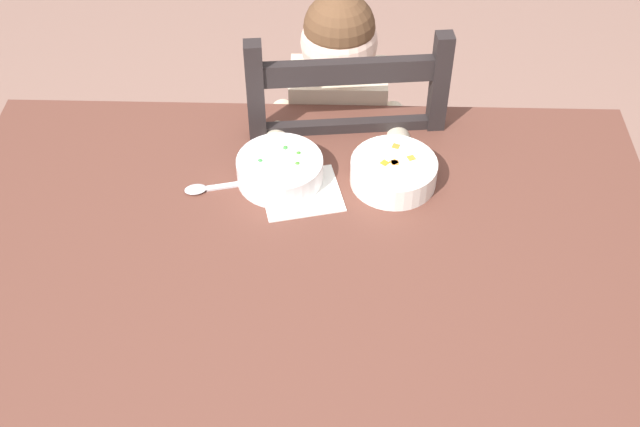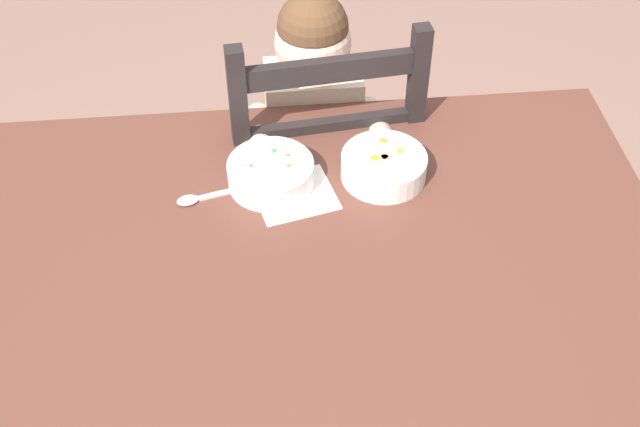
{
  "view_description": "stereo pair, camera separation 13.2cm",
  "coord_description": "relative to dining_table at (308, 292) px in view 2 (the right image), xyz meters",
  "views": [
    {
      "loc": [
        0.06,
        -1.01,
        1.83
      ],
      "look_at": [
        0.03,
        0.06,
        0.77
      ],
      "focal_mm": 45.94,
      "sensor_mm": 36.0,
      "label": 1
    },
    {
      "loc": [
        -0.07,
        -1.0,
        1.83
      ],
      "look_at": [
        0.03,
        0.06,
        0.77
      ],
      "focal_mm": 45.94,
      "sensor_mm": 36.0,
      "label": 2
    }
  ],
  "objects": [
    {
      "name": "spoon",
      "position": [
        -0.2,
        0.17,
        0.1
      ],
      "size": [
        0.14,
        0.05,
        0.01
      ],
      "color": "silver",
      "rests_on": "dining_table"
    },
    {
      "name": "paper_napkin",
      "position": [
        -0.01,
        0.17,
        0.1
      ],
      "size": [
        0.18,
        0.17,
        0.0
      ],
      "primitive_type": "cube",
      "rotation": [
        0.0,
        0.0,
        0.24
      ],
      "color": "white",
      "rests_on": "dining_table"
    },
    {
      "name": "bowl_of_peas",
      "position": [
        -0.05,
        0.21,
        0.12
      ],
      "size": [
        0.17,
        0.17,
        0.05
      ],
      "color": "white",
      "rests_on": "dining_table"
    },
    {
      "name": "child_figure",
      "position": [
        0.06,
        0.5,
        0.0
      ],
      "size": [
        0.32,
        0.31,
        0.95
      ],
      "color": "beige",
      "rests_on": "ground"
    },
    {
      "name": "bowl_of_carrots",
      "position": [
        0.17,
        0.21,
        0.12
      ],
      "size": [
        0.17,
        0.17,
        0.05
      ],
      "color": "white",
      "rests_on": "dining_table"
    },
    {
      "name": "dining_table",
      "position": [
        0.0,
        0.0,
        0.0
      ],
      "size": [
        1.36,
        0.92,
        0.72
      ],
      "color": "brown",
      "rests_on": "ground"
    },
    {
      "name": "dining_chair",
      "position": [
        0.06,
        0.51,
        -0.17
      ],
      "size": [
        0.46,
        0.46,
        0.95
      ],
      "color": "black",
      "rests_on": "ground"
    }
  ]
}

